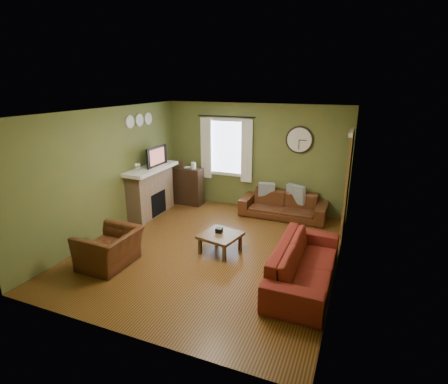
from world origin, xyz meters
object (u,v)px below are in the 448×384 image
at_px(armchair, 110,248).
at_px(coffee_table, 220,243).
at_px(sofa_brown, 283,205).
at_px(bookshelf, 187,186).
at_px(sofa_red, 304,263).

xyz_separation_m(armchair, coffee_table, (1.59, 1.19, -0.14)).
bearing_deg(coffee_table, sofa_brown, 73.01).
height_order(armchair, coffee_table, armchair).
height_order(sofa_brown, coffee_table, sofa_brown).
xyz_separation_m(bookshelf, coffee_table, (1.87, -2.20, -0.30)).
xyz_separation_m(sofa_brown, coffee_table, (-0.68, -2.22, -0.11)).
relative_size(sofa_brown, sofa_red, 0.90).
distance_m(bookshelf, sofa_brown, 2.55).
bearing_deg(armchair, sofa_red, 103.00).
bearing_deg(armchair, bookshelf, -175.13).
distance_m(bookshelf, armchair, 3.40).
bearing_deg(sofa_brown, bookshelf, -179.47).
distance_m(sofa_red, coffee_table, 1.71).
distance_m(sofa_brown, armchair, 4.09).
relative_size(sofa_red, coffee_table, 3.27).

